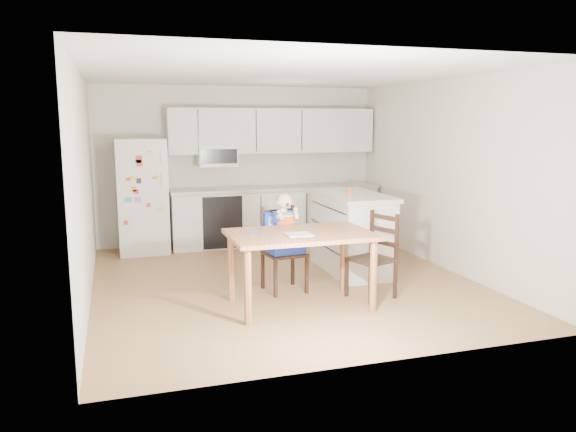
% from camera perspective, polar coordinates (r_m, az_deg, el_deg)
% --- Properties ---
extents(room, '(4.52, 5.01, 2.51)m').
position_cam_1_polar(room, '(7.19, -1.58, 4.01)').
color(room, olive).
rests_on(room, ground).
extents(refrigerator, '(0.72, 0.70, 1.70)m').
position_cam_1_polar(refrigerator, '(8.64, -14.58, 1.98)').
color(refrigerator, silver).
rests_on(refrigerator, ground).
extents(kitchen_run, '(3.37, 0.62, 2.15)m').
position_cam_1_polar(kitchen_run, '(9.05, -1.53, 2.79)').
color(kitchen_run, silver).
rests_on(kitchen_run, ground).
extents(kitchen_island, '(0.73, 1.39, 1.03)m').
position_cam_1_polar(kitchen_island, '(7.38, 6.46, -1.64)').
color(kitchen_island, silver).
rests_on(kitchen_island, ground).
extents(red_cup, '(0.07, 0.07, 0.09)m').
position_cam_1_polar(red_cup, '(7.19, 6.28, 2.54)').
color(red_cup, '#DD5024').
rests_on(red_cup, kitchen_island).
extents(dining_table, '(1.49, 0.96, 0.80)m').
position_cam_1_polar(dining_table, '(5.89, 1.25, -2.73)').
color(dining_table, brown).
rests_on(dining_table, ground).
extents(napkin, '(0.26, 0.23, 0.01)m').
position_cam_1_polar(napkin, '(5.75, 1.09, -1.88)').
color(napkin, silver).
rests_on(napkin, dining_table).
extents(toddler_spoon, '(0.12, 0.06, 0.02)m').
position_cam_1_polar(toddler_spoon, '(5.84, -3.55, -1.70)').
color(toddler_spoon, '#1733BA').
rests_on(toddler_spoon, dining_table).
extents(chair_booster, '(0.48, 0.48, 1.14)m').
position_cam_1_polar(chair_booster, '(6.47, -0.53, -1.63)').
color(chair_booster, black).
rests_on(chair_booster, ground).
extents(chair_side, '(0.54, 0.54, 0.95)m').
position_cam_1_polar(chair_side, '(6.35, 9.09, -3.38)').
color(chair_side, black).
rests_on(chair_side, ground).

